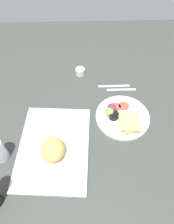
% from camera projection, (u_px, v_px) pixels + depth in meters
% --- Properties ---
extents(ground_plane, '(1.90, 1.50, 0.03)m').
position_uv_depth(ground_plane, '(93.00, 121.00, 1.11)').
color(ground_plane, '#383D38').
extents(serving_tray, '(0.47, 0.36, 0.02)m').
position_uv_depth(serving_tray, '(54.00, 147.00, 0.99)').
color(serving_tray, '#B2B2AD').
rests_on(serving_tray, ground_plane).
extents(bread_plate_near, '(0.19, 0.19, 0.10)m').
position_uv_depth(bread_plate_near, '(53.00, 151.00, 0.93)').
color(bread_plate_near, white).
rests_on(bread_plate_near, serving_tray).
extents(plate_with_salad, '(0.28, 0.28, 0.05)m').
position_uv_depth(plate_with_salad, '(122.00, 117.00, 1.09)').
color(plate_with_salad, white).
rests_on(plate_with_salad, ground_plane).
extents(espresso_cup, '(0.06, 0.06, 0.04)m').
position_uv_depth(espresso_cup, '(80.00, 71.00, 1.29)').
color(espresso_cup, silver).
rests_on(espresso_cup, ground_plane).
extents(fork, '(0.01, 0.17, 0.01)m').
position_uv_depth(fork, '(121.00, 89.00, 1.22)').
color(fork, '#B7B7BC').
rests_on(fork, ground_plane).
extents(knife, '(0.02, 0.19, 0.01)m').
position_uv_depth(knife, '(114.00, 86.00, 1.24)').
color(knife, '#B7B7BC').
rests_on(knife, ground_plane).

